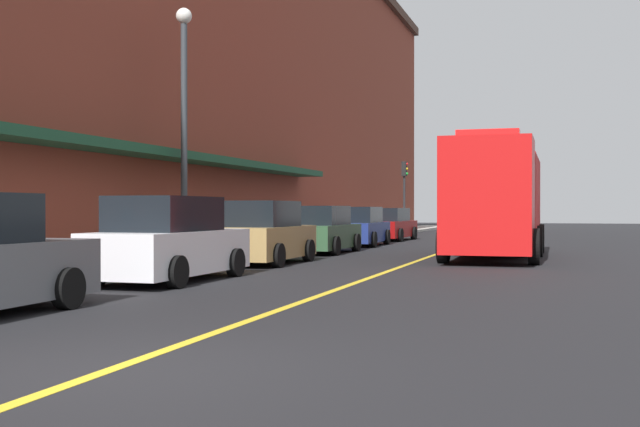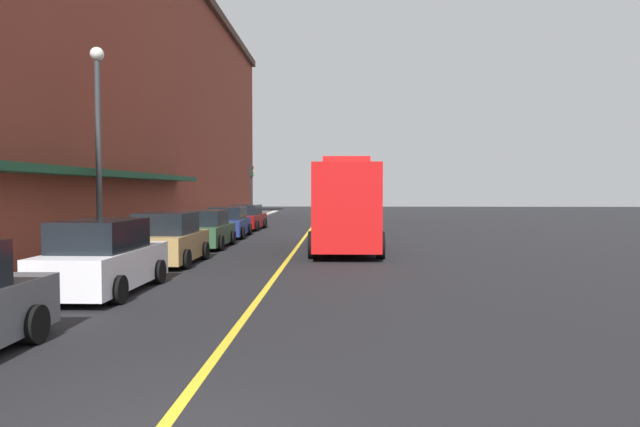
% 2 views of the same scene
% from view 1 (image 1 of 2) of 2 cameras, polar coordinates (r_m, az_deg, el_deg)
% --- Properties ---
extents(ground_plane, '(112.00, 112.00, 0.00)m').
position_cam_1_polar(ground_plane, '(31.90, 9.84, -2.42)').
color(ground_plane, black).
extents(sidewalk_left, '(2.40, 70.00, 0.15)m').
position_cam_1_polar(sidewalk_left, '(33.27, -0.82, -2.17)').
color(sidewalk_left, '#ADA8A0').
rests_on(sidewalk_left, ground).
extents(lane_center_stripe, '(0.16, 70.00, 0.01)m').
position_cam_1_polar(lane_center_stripe, '(31.90, 9.84, -2.41)').
color(lane_center_stripe, gold).
rests_on(lane_center_stripe, ground).
extents(brick_building_left, '(12.71, 64.00, 16.02)m').
position_cam_1_polar(brick_building_left, '(35.73, -12.22, 10.79)').
color(brick_building_left, brown).
rests_on(brick_building_left, ground).
extents(parked_car_1, '(2.01, 4.52, 1.79)m').
position_cam_1_polar(parked_car_1, '(16.91, -10.88, -2.02)').
color(parked_car_1, silver).
rests_on(parked_car_1, ground).
extents(parked_car_2, '(2.08, 4.12, 1.75)m').
position_cam_1_polar(parked_car_2, '(21.91, -4.23, -1.53)').
color(parked_car_2, '#A5844C').
rests_on(parked_car_2, ground).
extents(parked_car_3, '(1.99, 4.35, 1.63)m').
position_cam_1_polar(parked_car_3, '(27.18, 0.07, -1.27)').
color(parked_car_3, '#2D5133').
rests_on(parked_car_3, ground).
extents(parked_car_4, '(2.18, 4.67, 1.61)m').
position_cam_1_polar(parked_car_4, '(32.55, 2.76, -1.02)').
color(parked_car_4, navy).
rests_on(parked_car_4, ground).
extents(parked_car_5, '(2.10, 4.74, 1.57)m').
position_cam_1_polar(parked_car_5, '(38.18, 5.03, -0.85)').
color(parked_car_5, maroon).
rests_on(parked_car_5, ground).
extents(fire_truck, '(2.80, 8.83, 3.71)m').
position_cam_1_polar(fire_truck, '(25.33, 12.67, 0.87)').
color(fire_truck, red).
rests_on(fire_truck, ground).
extents(parking_meter_0, '(0.14, 0.18, 1.33)m').
position_cam_1_polar(parking_meter_0, '(35.09, 1.61, -0.43)').
color(parking_meter_0, '#4C4C51').
rests_on(parking_meter_0, sidewalk_left).
extents(parking_meter_2, '(0.14, 0.18, 1.33)m').
position_cam_1_polar(parking_meter_2, '(22.99, -7.05, -0.84)').
color(parking_meter_2, '#4C4C51').
rests_on(parking_meter_2, sidewalk_left).
extents(parking_meter_3, '(0.14, 0.18, 1.33)m').
position_cam_1_polar(parking_meter_3, '(27.67, -2.74, -0.64)').
color(parking_meter_3, '#4C4C51').
rests_on(parking_meter_3, sidewalk_left).
extents(street_lamp_left, '(0.44, 0.44, 6.94)m').
position_cam_1_polar(street_lamp_left, '(22.29, -9.82, 7.73)').
color(street_lamp_left, '#33383D').
rests_on(street_lamp_left, sidewalk_left).
extents(traffic_light_near, '(0.38, 0.36, 4.30)m').
position_cam_1_polar(traffic_light_near, '(48.76, 6.13, 2.24)').
color(traffic_light_near, '#232326').
rests_on(traffic_light_near, sidewalk_left).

